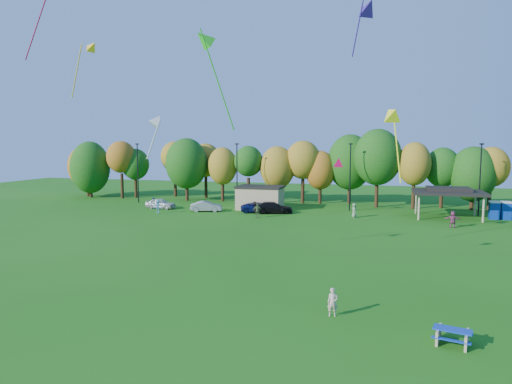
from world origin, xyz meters
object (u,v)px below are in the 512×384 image
(kite_flyer, at_px, (333,302))
(car_c, at_px, (259,208))
(porta_potties, at_px, (506,211))
(car_b, at_px, (206,206))
(car_d, at_px, (273,208))
(picnic_table, at_px, (452,335))
(car_a, at_px, (161,203))

(kite_flyer, relative_size, car_c, 0.32)
(porta_potties, bearing_deg, car_b, -174.64)
(porta_potties, xyz_separation_m, kite_flyer, (-16.64, -36.49, -0.35))
(kite_flyer, bearing_deg, porta_potties, 55.51)
(kite_flyer, height_order, car_d, kite_flyer)
(porta_potties, distance_m, car_d, 28.11)
(car_d, bearing_deg, car_c, 69.64)
(car_b, relative_size, car_c, 0.87)
(porta_potties, bearing_deg, kite_flyer, -114.52)
(kite_flyer, xyz_separation_m, car_d, (-11.35, 33.89, -0.01))
(picnic_table, height_order, car_a, car_a)
(kite_flyer, bearing_deg, car_c, 101.35)
(porta_potties, xyz_separation_m, car_b, (-36.96, -3.47, -0.41))
(picnic_table, distance_m, kite_flyer, 5.91)
(picnic_table, bearing_deg, car_c, 130.81)
(kite_flyer, relative_size, car_d, 0.29)
(picnic_table, height_order, car_d, car_d)
(car_b, bearing_deg, kite_flyer, -165.41)
(car_b, distance_m, car_d, 9.02)
(car_c, relative_size, car_d, 0.93)
(porta_potties, relative_size, kite_flyer, 2.49)
(car_a, bearing_deg, picnic_table, -134.75)
(car_a, bearing_deg, car_c, -86.69)
(picnic_table, relative_size, car_b, 0.45)
(kite_flyer, bearing_deg, car_b, 111.63)
(car_a, bearing_deg, porta_potties, -84.06)
(picnic_table, xyz_separation_m, car_b, (-25.90, 34.96, 0.28))
(porta_potties, xyz_separation_m, car_a, (-44.13, -2.66, -0.38))
(porta_potties, height_order, picnic_table, porta_potties)
(porta_potties, bearing_deg, picnic_table, -106.06)
(picnic_table, bearing_deg, car_a, 145.88)
(car_b, bearing_deg, car_c, -98.83)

